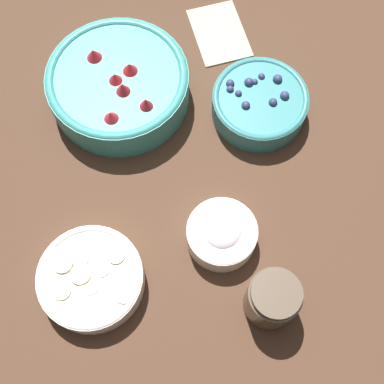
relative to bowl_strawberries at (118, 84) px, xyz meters
name	(u,v)px	position (x,y,z in m)	size (l,w,h in m)	color
ground_plane	(187,152)	(0.12, 0.11, -0.04)	(4.00, 4.00, 0.00)	#4C3323
bowl_strawberries	(118,84)	(0.00, 0.00, 0.00)	(0.24, 0.24, 0.08)	teal
bowl_blueberries	(260,103)	(0.05, 0.23, -0.01)	(0.16, 0.16, 0.06)	teal
bowl_bananas	(91,279)	(0.32, -0.05, -0.01)	(0.16, 0.16, 0.04)	white
bowl_cream	(222,234)	(0.27, 0.15, -0.01)	(0.11, 0.11, 0.05)	white
jar_chocolate	(272,299)	(0.38, 0.21, 0.00)	(0.08, 0.08, 0.09)	brown
napkin	(219,32)	(-0.12, 0.18, -0.04)	(0.15, 0.11, 0.01)	beige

